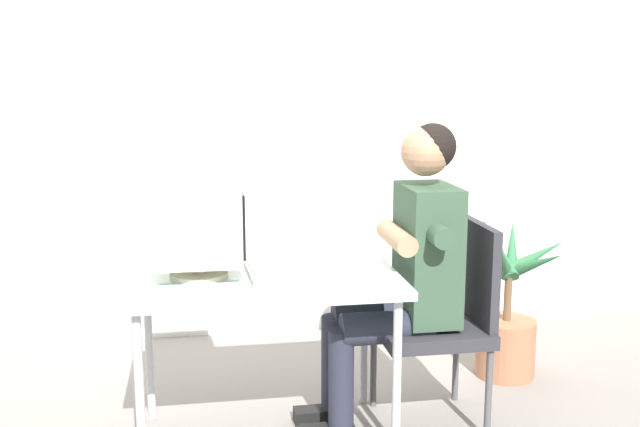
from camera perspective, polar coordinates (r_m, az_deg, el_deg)
wall_back at (r=4.41m, az=-2.22°, el=9.98°), size 8.00×0.10×3.00m
desk at (r=3.11m, az=-4.32°, el=-5.75°), size 1.11×0.70×0.74m
crt_monitor at (r=3.04m, az=-9.29°, el=-0.83°), size 0.35×0.35×0.38m
keyboard at (r=3.12m, az=-4.08°, el=-4.28°), size 0.18×0.44×0.03m
office_chair at (r=3.37m, az=9.61°, el=-7.52°), size 0.47×0.47×0.92m
person_seated at (r=3.25m, az=6.59°, el=-3.88°), size 0.69×0.56×1.35m
potted_plant at (r=4.00m, az=14.14°, el=-7.71°), size 0.63×0.53×0.84m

